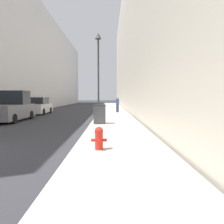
{
  "coord_description": "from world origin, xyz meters",
  "views": [
    {
      "loc": [
        4.83,
        -5.98,
        1.74
      ],
      "look_at": [
        5.07,
        16.02,
        0.19
      ],
      "focal_mm": 35.0,
      "sensor_mm": 36.0,
      "label": 1
    }
  ],
  "objects_px": {
    "fire_hydrant": "(99,138)",
    "parked_sedan_near": "(39,106)",
    "pedestrian_on_sidewalk": "(117,104)",
    "trash_bin": "(100,114)",
    "pickup_truck": "(10,109)",
    "lamppost": "(98,63)"
  },
  "relations": [
    {
      "from": "fire_hydrant",
      "to": "pedestrian_on_sidewalk",
      "type": "relative_size",
      "value": 0.43
    },
    {
      "from": "parked_sedan_near",
      "to": "lamppost",
      "type": "bearing_deg",
      "value": -43.37
    },
    {
      "from": "parked_sedan_near",
      "to": "pedestrian_on_sidewalk",
      "type": "height_order",
      "value": "pedestrian_on_sidewalk"
    },
    {
      "from": "parked_sedan_near",
      "to": "pedestrian_on_sidewalk",
      "type": "xyz_separation_m",
      "value": [
        7.87,
        0.69,
        0.18
      ]
    },
    {
      "from": "fire_hydrant",
      "to": "parked_sedan_near",
      "type": "relative_size",
      "value": 0.17
    },
    {
      "from": "pedestrian_on_sidewalk",
      "to": "fire_hydrant",
      "type": "bearing_deg",
      "value": -94.05
    },
    {
      "from": "pickup_truck",
      "to": "parked_sedan_near",
      "type": "relative_size",
      "value": 1.2
    },
    {
      "from": "pickup_truck",
      "to": "pedestrian_on_sidewalk",
      "type": "height_order",
      "value": "pickup_truck"
    },
    {
      "from": "fire_hydrant",
      "to": "trash_bin",
      "type": "distance_m",
      "value": 6.39
    },
    {
      "from": "trash_bin",
      "to": "lamppost",
      "type": "bearing_deg",
      "value": 94.19
    },
    {
      "from": "fire_hydrant",
      "to": "pedestrian_on_sidewalk",
      "type": "distance_m",
      "value": 15.93
    },
    {
      "from": "trash_bin",
      "to": "lamppost",
      "type": "height_order",
      "value": "lamppost"
    },
    {
      "from": "trash_bin",
      "to": "pickup_truck",
      "type": "xyz_separation_m",
      "value": [
        -6.56,
        2.83,
        0.16
      ]
    },
    {
      "from": "pickup_truck",
      "to": "pedestrian_on_sidewalk",
      "type": "relative_size",
      "value": 3.02
    },
    {
      "from": "fire_hydrant",
      "to": "parked_sedan_near",
      "type": "bearing_deg",
      "value": 113.96
    },
    {
      "from": "lamppost",
      "to": "trash_bin",
      "type": "bearing_deg",
      "value": -85.81
    },
    {
      "from": "trash_bin",
      "to": "parked_sedan_near",
      "type": "distance_m",
      "value": 10.94
    },
    {
      "from": "pickup_truck",
      "to": "pedestrian_on_sidewalk",
      "type": "distance_m",
      "value": 10.38
    },
    {
      "from": "fire_hydrant",
      "to": "pedestrian_on_sidewalk",
      "type": "xyz_separation_m",
      "value": [
        1.12,
        15.88,
        0.44
      ]
    },
    {
      "from": "fire_hydrant",
      "to": "parked_sedan_near",
      "type": "height_order",
      "value": "parked_sedan_near"
    },
    {
      "from": "pedestrian_on_sidewalk",
      "to": "pickup_truck",
      "type": "bearing_deg",
      "value": -140.0
    },
    {
      "from": "fire_hydrant",
      "to": "lamppost",
      "type": "height_order",
      "value": "lamppost"
    }
  ]
}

